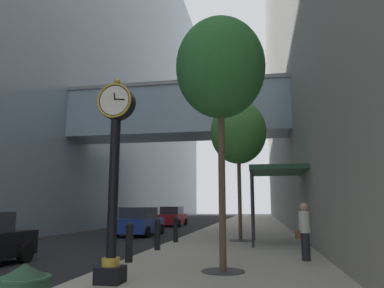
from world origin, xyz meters
name	(u,v)px	position (x,y,z in m)	size (l,w,h in m)	color
ground_plane	(207,229)	(0.00, 27.00, 0.00)	(110.00, 110.00, 0.00)	black
sidewalk_right	(248,226)	(3.09, 30.00, 0.07)	(6.19, 80.00, 0.14)	#ADA593
building_block_left	(86,34)	(-12.64, 29.95, 19.06)	(23.69, 80.00, 38.25)	slate
building_block_right	(327,12)	(10.69, 30.00, 19.04)	(9.00, 80.00, 38.08)	gray
street_clock	(114,166)	(1.00, 5.56, 2.65)	(0.84, 0.55, 4.57)	black
bollard_third	(129,241)	(0.35, 8.47, 0.74)	(0.23, 0.23, 1.15)	black
bollard_fourth	(157,234)	(0.35, 11.53, 0.74)	(0.23, 0.23, 1.15)	black
bollard_fifth	(176,229)	(0.35, 14.59, 0.74)	(0.23, 0.23, 1.15)	black
street_tree_near	(220,69)	(3.23, 7.41, 5.50)	(2.45, 2.45, 6.80)	#333335
street_tree_mid_near	(238,132)	(3.23, 15.84, 5.39)	(2.77, 2.77, 6.87)	#333335
pedestrian_walking	(305,230)	(5.50, 9.71, 1.05)	(0.48, 0.38, 1.73)	#23232D
storefront_awning	(276,172)	(4.95, 14.63, 3.28)	(2.40, 3.60, 3.30)	#235138
car_red_mid	(172,217)	(-3.54, 30.09, 0.83)	(2.07, 4.09, 1.72)	#AD191E
car_blue_far	(140,222)	(-3.03, 19.47, 0.82)	(2.18, 4.10, 1.69)	navy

